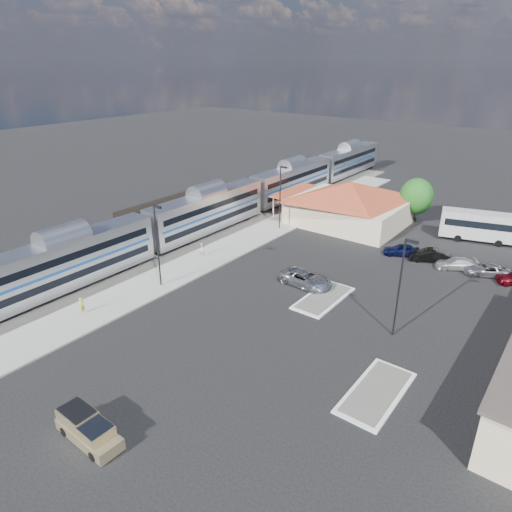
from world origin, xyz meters
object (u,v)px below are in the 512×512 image
Objects in this scene: suv at (306,279)px; coach_bus at (490,226)px; pickup_truck at (89,430)px; station_depot at (349,203)px.

suv is 28.00m from coach_bus.
pickup_truck is at bearing -175.88° from suv.
suv is (5.64, -20.61, -2.33)m from station_depot.
coach_bus is at bearing 13.94° from station_depot.
suv is at bearing -74.69° from station_depot.
station_depot is 18.57m from coach_bus.
station_depot is at bearing 18.79° from suv.
suv is 0.47× the size of coach_bus.
coach_bus is (12.36, 25.08, 1.42)m from suv.
pickup_truck is 0.86× the size of suv.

